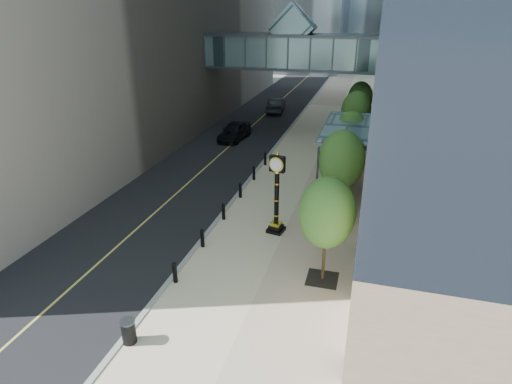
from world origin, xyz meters
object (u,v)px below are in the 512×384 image
street_clock (277,199)px  trash_bin (129,332)px  car_far (276,105)px  car_near (234,131)px  pedestrian (335,181)px

street_clock → trash_bin: size_ratio=5.05×
car_far → car_near: bearing=77.9°
pedestrian → car_far: pedestrian is taller
street_clock → pedestrian: (2.49, 6.15, -1.12)m
street_clock → trash_bin: bearing=-97.9°
car_near → car_far: car_far is taller
pedestrian → car_far: size_ratio=0.35×
street_clock → car_far: bearing=113.9°
street_clock → car_far: (-6.64, 28.31, -1.19)m
trash_bin → car_far: size_ratio=0.18×
street_clock → car_near: bearing=126.2°
trash_bin → car_near: 26.38m
street_clock → car_near: (-7.78, 16.33, -1.21)m
car_far → trash_bin: bearing=88.5°
trash_bin → street_clock: bearing=71.4°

